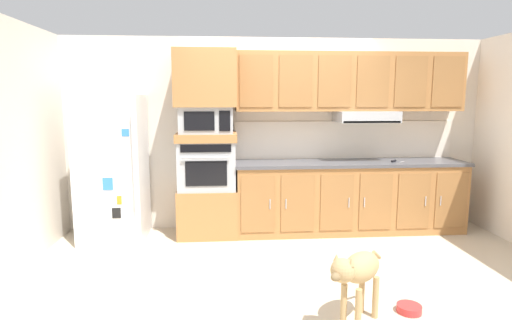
% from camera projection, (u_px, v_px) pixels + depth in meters
% --- Properties ---
extents(ground_plane, '(9.60, 9.60, 0.00)m').
position_uv_depth(ground_plane, '(288.00, 253.00, 4.68)').
color(ground_plane, beige).
extents(back_kitchen_wall, '(6.20, 0.12, 2.50)m').
position_uv_depth(back_kitchen_wall, '(276.00, 134.00, 5.59)').
color(back_kitchen_wall, silver).
rests_on(back_kitchen_wall, ground).
extents(side_panel_left, '(0.12, 7.10, 2.50)m').
position_uv_depth(side_panel_left, '(20.00, 145.00, 4.28)').
color(side_panel_left, silver).
rests_on(side_panel_left, ground).
extents(refrigerator, '(0.76, 0.73, 1.76)m').
position_uv_depth(refrigerator, '(113.00, 168.00, 5.06)').
color(refrigerator, white).
rests_on(refrigerator, ground).
extents(oven_base_cabinet, '(0.74, 0.62, 0.60)m').
position_uv_depth(oven_base_cabinet, '(208.00, 211.00, 5.31)').
color(oven_base_cabinet, '#A8703D').
rests_on(oven_base_cabinet, ground).
extents(built_in_oven, '(0.70, 0.62, 0.60)m').
position_uv_depth(built_in_oven, '(207.00, 165.00, 5.21)').
color(built_in_oven, '#A8AAAF').
rests_on(built_in_oven, oven_base_cabinet).
extents(appliance_mid_shelf, '(0.74, 0.62, 0.10)m').
position_uv_depth(appliance_mid_shelf, '(207.00, 137.00, 5.16)').
color(appliance_mid_shelf, '#A8703D').
rests_on(appliance_mid_shelf, built_in_oven).
extents(microwave, '(0.64, 0.54, 0.32)m').
position_uv_depth(microwave, '(206.00, 120.00, 5.13)').
color(microwave, '#A8AAAF').
rests_on(microwave, appliance_mid_shelf).
extents(appliance_upper_cabinet, '(0.74, 0.62, 0.68)m').
position_uv_depth(appliance_upper_cabinet, '(206.00, 79.00, 5.06)').
color(appliance_upper_cabinet, '#A8703D').
rests_on(appliance_upper_cabinet, microwave).
extents(lower_cabinet_run, '(2.92, 0.63, 0.88)m').
position_uv_depth(lower_cabinet_run, '(349.00, 198.00, 5.42)').
color(lower_cabinet_run, '#A8703D').
rests_on(lower_cabinet_run, ground).
extents(countertop_slab, '(2.96, 0.64, 0.04)m').
position_uv_depth(countertop_slab, '(350.00, 163.00, 5.36)').
color(countertop_slab, '#4C4C51').
rests_on(countertop_slab, lower_cabinet_run).
extents(backsplash_panel, '(2.96, 0.02, 0.50)m').
position_uv_depth(backsplash_panel, '(344.00, 140.00, 5.60)').
color(backsplash_panel, white).
rests_on(backsplash_panel, countertop_slab).
extents(upper_cabinet_with_hood, '(2.92, 0.48, 0.88)m').
position_uv_depth(upper_cabinet_with_hood, '(351.00, 84.00, 5.33)').
color(upper_cabinet_with_hood, '#A8703D').
rests_on(upper_cabinet_with_hood, backsplash_panel).
extents(screwdriver, '(0.17, 0.17, 0.03)m').
position_uv_depth(screwdriver, '(394.00, 161.00, 5.29)').
color(screwdriver, black).
rests_on(screwdriver, countertop_slab).
extents(dog, '(0.57, 0.54, 0.61)m').
position_uv_depth(dog, '(357.00, 271.00, 3.14)').
color(dog, tan).
rests_on(dog, ground).
extents(dog_food_bowl, '(0.20, 0.20, 0.06)m').
position_uv_depth(dog_food_bowl, '(409.00, 308.00, 3.39)').
color(dog_food_bowl, red).
rests_on(dog_food_bowl, ground).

